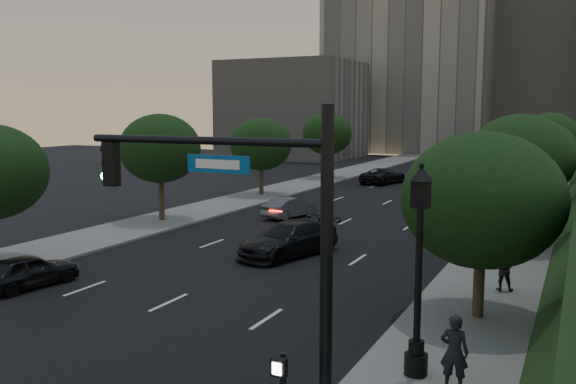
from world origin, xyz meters
The scene contains 25 objects.
ground centered at (0.00, 0.00, 0.00)m, with size 160.00×160.00×0.00m, color black.
road_surface centered at (0.00, 30.00, 0.01)m, with size 16.00×140.00×0.02m, color black.
sidewalk_right centered at (10.25, 30.00, 0.07)m, with size 4.50×140.00×0.15m, color slate.
sidewalk_left centered at (-10.25, 30.00, 0.07)m, with size 4.50×140.00×0.15m, color slate.
office_block_left centered at (-14.00, 92.00, 16.00)m, with size 26.00×20.00×32.00m, color gray.
office_block_mid centered at (6.00, 102.00, 13.00)m, with size 22.00×18.00×26.00m, color gray.
office_block_filler centered at (-26.00, 70.00, 7.00)m, with size 18.00×16.00×14.00m, color gray.
tree_right_a centered at (10.30, 8.00, 4.02)m, with size 5.20×5.20×6.24m.
tree_right_b centered at (10.30, 20.00, 4.52)m, with size 5.20×5.20×6.74m.
tree_right_c centered at (10.30, 33.00, 4.02)m, with size 5.20×5.20×6.24m.
tree_right_d centered at (10.30, 47.00, 4.52)m, with size 5.20×5.20×6.74m.
tree_right_e centered at (10.30, 62.00, 4.02)m, with size 5.20×5.20×6.24m.
tree_left_b centered at (-10.30, 18.00, 4.58)m, with size 5.00×5.00×6.71m.
tree_left_c centered at (-10.30, 31.00, 4.21)m, with size 5.00×5.00×6.34m.
tree_left_d centered at (-10.30, 45.00, 4.58)m, with size 5.00×5.00×6.71m.
traffic_signal_mast centered at (7.96, -2.15, 3.67)m, with size 5.68×0.56×7.00m.
street_lamp centered at (9.59, 2.66, 2.63)m, with size 0.64×0.64×5.62m.
sedan_near_left centered at (-6.12, 4.16, 0.68)m, with size 1.60×3.99×1.36m, color black.
sedan_mid_left centered at (-3.75, 22.86, 0.68)m, with size 1.45×4.16×1.37m, color #505357.
sedan_far_left centered at (-3.87, 43.39, 0.74)m, with size 2.46×5.35×1.49m, color black.
sedan_near_right centered at (0.75, 13.38, 0.82)m, with size 2.29×5.62×1.63m, color black.
sedan_far_right centered at (4.93, 35.75, 0.67)m, with size 1.58×3.93×1.34m, color #515358.
pedestrian_a centered at (10.61, 2.25, 1.09)m, with size 0.69×0.45×1.88m, color black.
pedestrian_b centered at (10.67, 11.45, 0.98)m, with size 0.81×0.63×1.66m, color black.
pedestrian_c centered at (8.82, 15.44, 1.02)m, with size 1.02×0.42×1.74m, color black.
Camera 1 is at (13.16, -12.19, 6.88)m, focal length 38.00 mm.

